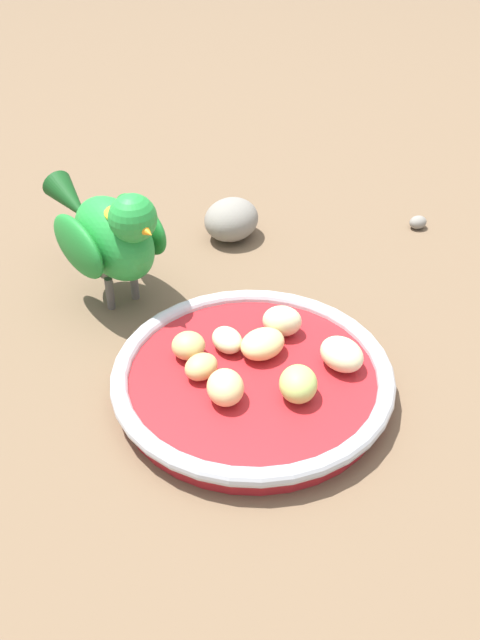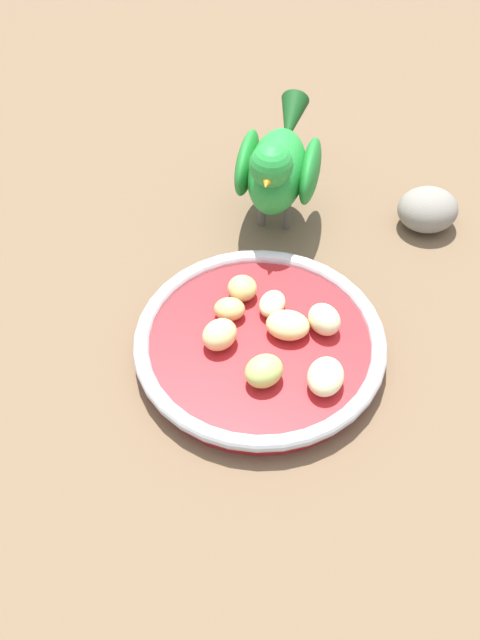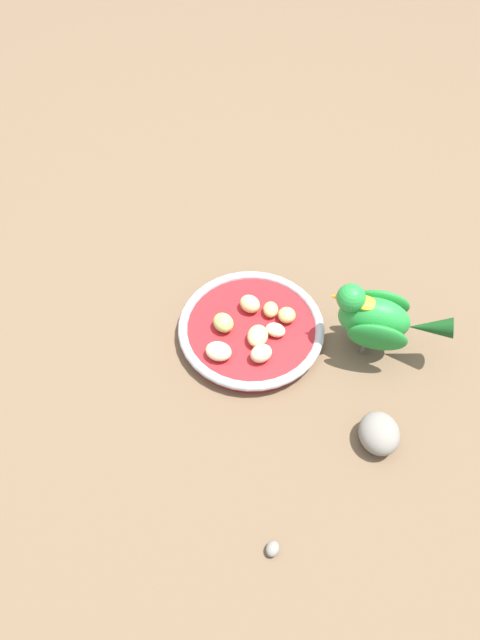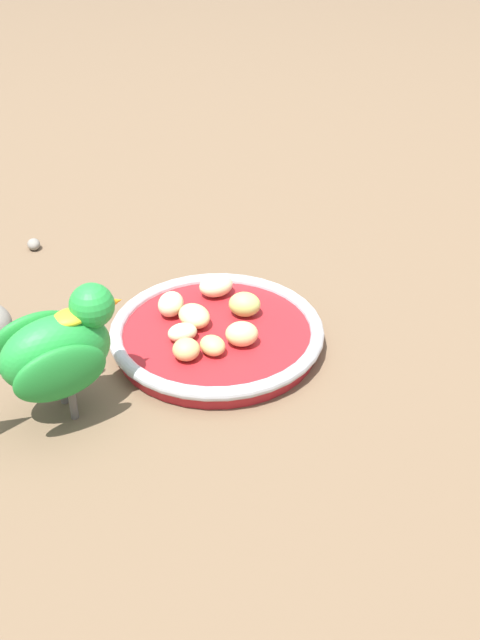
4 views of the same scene
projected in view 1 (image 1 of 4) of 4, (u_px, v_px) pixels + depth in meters
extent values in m
plane|color=brown|center=(265.00, 402.00, 0.58)|extent=(4.00, 4.00, 0.00)
cylinder|color=#AD1E23|center=(252.00, 383.00, 0.59)|extent=(0.21, 0.21, 0.02)
torus|color=#B7BABF|center=(253.00, 374.00, 0.58)|extent=(0.23, 0.23, 0.01)
ellipsoid|color=#E5C67F|center=(264.00, 344.00, 0.60)|extent=(0.05, 0.05, 0.02)
ellipsoid|color=beige|center=(282.00, 321.00, 0.62)|extent=(0.04, 0.03, 0.03)
ellipsoid|color=beige|center=(342.00, 354.00, 0.58)|extent=(0.05, 0.05, 0.02)
ellipsoid|color=#B2CC66|center=(298.00, 384.00, 0.55)|extent=(0.03, 0.04, 0.03)
ellipsoid|color=#E5C67F|center=(225.00, 387.00, 0.55)|extent=(0.03, 0.04, 0.03)
ellipsoid|color=tan|center=(188.00, 346.00, 0.59)|extent=(0.03, 0.03, 0.02)
ellipsoid|color=tan|center=(201.00, 367.00, 0.58)|extent=(0.04, 0.04, 0.02)
ellipsoid|color=beige|center=(227.00, 340.00, 0.60)|extent=(0.04, 0.04, 0.02)
cylinder|color=#59544C|center=(134.00, 284.00, 0.69)|extent=(0.01, 0.01, 0.03)
cylinder|color=#59544C|center=(110.00, 293.00, 0.68)|extent=(0.01, 0.01, 0.03)
ellipsoid|color=green|center=(114.00, 238.00, 0.66)|extent=(0.11, 0.12, 0.07)
ellipsoid|color=#1E7F2D|center=(140.00, 224.00, 0.68)|extent=(0.07, 0.08, 0.05)
ellipsoid|color=#1E7F2D|center=(78.00, 246.00, 0.64)|extent=(0.07, 0.08, 0.05)
cone|color=#144719|center=(72.00, 202.00, 0.70)|extent=(0.06, 0.07, 0.04)
sphere|color=green|center=(133.00, 218.00, 0.61)|extent=(0.06, 0.06, 0.04)
cone|color=orange|center=(146.00, 231.00, 0.60)|extent=(0.02, 0.02, 0.02)
ellipsoid|color=yellow|center=(121.00, 214.00, 0.62)|extent=(0.04, 0.04, 0.01)
ellipsoid|color=gray|center=(231.00, 219.00, 0.78)|extent=(0.08, 0.08, 0.04)
ellipsoid|color=gray|center=(418.00, 222.00, 0.80)|extent=(0.02, 0.02, 0.01)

